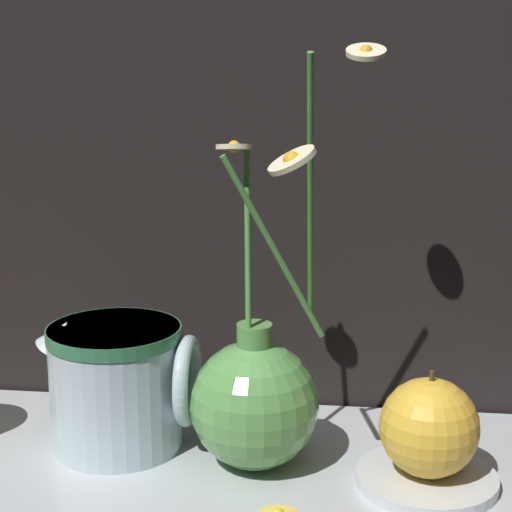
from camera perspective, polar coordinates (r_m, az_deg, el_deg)
name	(u,v)px	position (r m, az deg, el deg)	size (l,w,h in m)	color
ground_plane	(255,476)	(0.79, -0.10, -14.46)	(6.00, 6.00, 0.00)	black
shelf	(255,470)	(0.79, -0.10, -14.07)	(0.76, 0.27, 0.01)	#B2B7BC
vase_with_flowers	(260,400)	(0.75, 0.26, -9.56)	(0.16, 0.16, 0.36)	#59994C
ceramic_pitcher	(118,381)	(0.80, -9.15, -8.21)	(0.15, 0.12, 0.13)	silver
saucer_plate	(427,479)	(0.76, 11.30, -14.35)	(0.12, 0.12, 0.01)	silver
orange_fruit	(429,427)	(0.74, 11.47, -11.14)	(0.08, 0.08, 0.09)	gold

